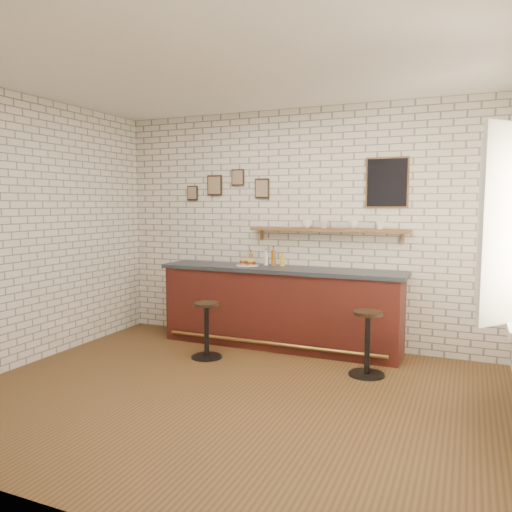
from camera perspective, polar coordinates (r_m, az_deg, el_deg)
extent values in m
plane|color=brown|center=(4.91, -2.95, -15.55)|extent=(5.00, 5.00, 0.00)
cube|color=#4A1913|center=(6.32, 2.74, -6.08)|extent=(3.00, 0.58, 0.96)
cube|color=#2D333A|center=(6.24, 2.76, -1.54)|extent=(3.10, 0.62, 0.05)
cylinder|color=olive|center=(6.12, 1.66, -9.96)|extent=(2.79, 0.04, 0.04)
cylinder|color=white|center=(6.40, -1.01, -1.06)|extent=(0.28, 0.28, 0.01)
cylinder|color=gold|center=(6.40, -0.51, -0.99)|extent=(0.05, 0.05, 0.00)
cylinder|color=gold|center=(6.39, -0.81, -1.01)|extent=(0.05, 0.05, 0.00)
cylinder|color=gold|center=(6.50, -1.64, -0.89)|extent=(0.06, 0.06, 0.00)
cylinder|color=gold|center=(6.43, -0.52, -0.96)|extent=(0.06, 0.06, 0.00)
cylinder|color=gold|center=(6.41, -2.05, -0.98)|extent=(0.06, 0.06, 0.00)
cylinder|color=gold|center=(6.39, -0.53, -1.01)|extent=(0.04, 0.04, 0.00)
cylinder|color=gold|center=(6.37, -1.28, -1.03)|extent=(0.05, 0.05, 0.00)
cylinder|color=gold|center=(6.39, -2.11, -1.01)|extent=(0.04, 0.04, 0.00)
cylinder|color=gold|center=(6.48, -2.16, -0.91)|extent=(0.05, 0.05, 0.00)
cylinder|color=gold|center=(6.34, -0.89, -1.05)|extent=(0.06, 0.06, 0.00)
cylinder|color=gold|center=(6.47, -1.75, -0.92)|extent=(0.04, 0.04, 0.00)
cylinder|color=gold|center=(6.37, -0.80, -1.02)|extent=(0.05, 0.05, 0.00)
cylinder|color=gold|center=(6.40, -0.53, -0.99)|extent=(0.05, 0.05, 0.00)
cylinder|color=brown|center=(6.52, -0.57, -0.33)|extent=(0.06, 0.06, 0.15)
cylinder|color=brown|center=(6.52, -0.58, 0.44)|extent=(0.02, 0.02, 0.03)
cylinder|color=black|center=(6.51, -0.58, 0.63)|extent=(0.02, 0.02, 0.01)
cylinder|color=white|center=(6.44, 1.15, -0.33)|extent=(0.05, 0.05, 0.16)
cylinder|color=white|center=(6.43, 1.15, 0.55)|extent=(0.02, 0.02, 0.04)
cylinder|color=black|center=(6.43, 1.15, 0.77)|extent=(0.02, 0.02, 0.01)
cylinder|color=#8C5316|center=(6.40, 2.02, -0.21)|extent=(0.06, 0.06, 0.20)
cylinder|color=#8C5316|center=(6.39, 2.03, 0.88)|extent=(0.02, 0.02, 0.05)
cylinder|color=black|center=(6.39, 2.03, 1.14)|extent=(0.02, 0.02, 0.01)
cylinder|color=gold|center=(6.36, 3.02, -0.54)|extent=(0.05, 0.05, 0.14)
cylinder|color=gold|center=(6.35, 3.02, 0.19)|extent=(0.02, 0.02, 0.03)
cylinder|color=maroon|center=(6.35, 3.03, 0.37)|extent=(0.03, 0.03, 0.01)
cylinder|color=black|center=(6.01, -5.64, -11.38)|extent=(0.36, 0.36, 0.02)
cylinder|color=black|center=(5.93, -5.67, -8.52)|extent=(0.05, 0.05, 0.60)
cylinder|color=black|center=(5.86, -5.70, -5.49)|extent=(0.32, 0.32, 0.04)
cylinder|color=black|center=(5.53, 12.52, -13.05)|extent=(0.38, 0.38, 0.02)
cylinder|color=black|center=(5.44, 12.60, -9.82)|extent=(0.06, 0.06, 0.63)
cylinder|color=black|center=(5.36, 12.68, -6.39)|extent=(0.37, 0.37, 0.04)
cube|color=brown|center=(6.22, 8.10, 2.97)|extent=(2.00, 0.18, 0.04)
cube|color=brown|center=(6.58, 0.66, 2.49)|extent=(0.03, 0.04, 0.16)
cube|color=brown|center=(6.12, 16.43, 1.98)|extent=(0.03, 0.04, 0.16)
imported|color=white|center=(6.28, 5.88, 3.68)|extent=(0.18, 0.18, 0.10)
imported|color=white|center=(6.22, 7.76, 3.63)|extent=(0.15, 0.15, 0.10)
imported|color=white|center=(6.14, 11.05, 3.51)|extent=(0.14, 0.14, 0.09)
imported|color=white|center=(6.08, 13.97, 3.43)|extent=(0.10, 0.10, 0.10)
cube|color=black|center=(6.88, -4.74, 8.04)|extent=(0.22, 0.02, 0.28)
cube|color=black|center=(6.73, -2.08, 8.96)|extent=(0.18, 0.02, 0.22)
cube|color=black|center=(6.58, 0.70, 7.72)|extent=(0.20, 0.02, 0.26)
cube|color=black|center=(7.05, -7.27, 7.15)|extent=(0.16, 0.02, 0.20)
cube|color=black|center=(6.15, 14.76, 8.11)|extent=(0.46, 0.02, 0.56)
cube|color=white|center=(4.70, 26.91, 3.50)|extent=(0.40, 0.46, 1.46)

